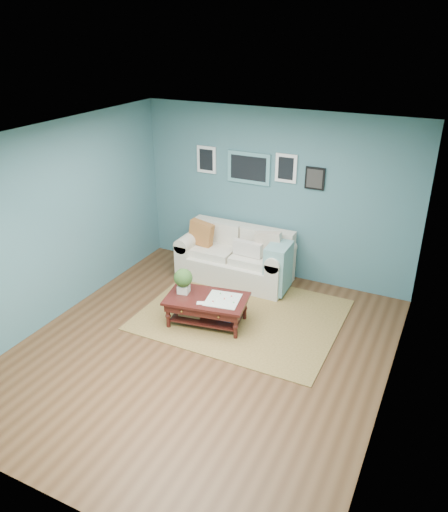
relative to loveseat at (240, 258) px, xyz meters
The scene contains 4 objects.
room_shell 2.23m from the loveseat, 79.41° to the right, with size 5.00×5.02×2.70m.
area_rug 1.17m from the loveseat, 64.06° to the right, with size 2.74×2.20×0.01m, color brown.
loveseat is the anchor object (origin of this frame).
coffee_table 1.42m from the loveseat, 86.97° to the right, with size 1.20×0.83×0.78m.
Camera 1 is at (2.59, -4.61, 3.84)m, focal length 35.00 mm.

